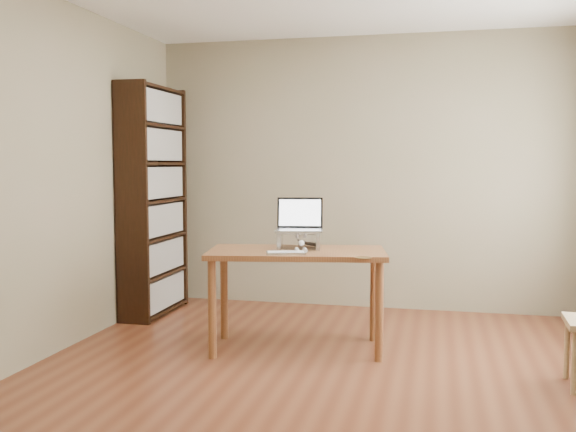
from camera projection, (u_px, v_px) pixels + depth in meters
The scene contains 8 objects.
room at pixel (324, 178), 3.97m from camera, with size 4.04×4.54×2.64m.
bookshelf at pixel (154, 201), 5.91m from camera, with size 0.30×0.90×2.10m.
desk at pixel (297, 264), 4.77m from camera, with size 1.39×0.86×0.75m.
laptop_stand at pixel (299, 238), 4.83m from camera, with size 0.32×0.25×0.13m.
laptop at pixel (301, 222), 4.88m from camera, with size 0.39×0.35×0.25m.
keyboard at pixel (286, 253), 4.56m from camera, with size 0.30×0.19×0.02m.
coaster at pixel (363, 258), 4.36m from camera, with size 0.11×0.11×0.01m, color #51361C.
cat at pixel (301, 240), 4.86m from camera, with size 0.24×0.47×0.14m.
Camera 1 is at (0.72, -3.91, 1.39)m, focal length 40.00 mm.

